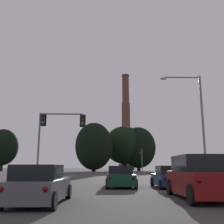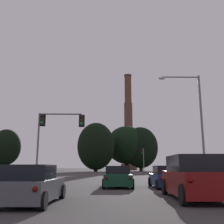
# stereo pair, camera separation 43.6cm
# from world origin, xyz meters

# --- Properties ---
(suv_right_lane_second) EXTENTS (2.31, 4.98, 1.86)m
(suv_right_lane_second) POSITION_xyz_m (3.25, 10.24, 0.90)
(suv_right_lane_second) COLOR maroon
(suv_right_lane_second) RESTS_ON ground_plane
(hatchback_right_lane_front) EXTENTS (1.98, 4.14, 1.44)m
(hatchback_right_lane_front) POSITION_xyz_m (3.45, 16.48, 0.66)
(hatchback_right_lane_front) COLOR navy
(hatchback_right_lane_front) RESTS_ON ground_plane
(sedan_center_lane_front) EXTENTS (2.11, 4.75, 1.43)m
(sedan_center_lane_front) POSITION_xyz_m (0.26, 17.35, 0.67)
(sedan_center_lane_front) COLOR #0F3823
(sedan_center_lane_front) RESTS_ON ground_plane
(hatchback_left_lane_second) EXTENTS (1.99, 4.14, 1.44)m
(hatchback_left_lane_second) POSITION_xyz_m (-3.35, 8.97, 0.66)
(hatchback_left_lane_second) COLOR #4C4F54
(hatchback_left_lane_second) RESTS_ON ground_plane
(traffic_light_overhead_left) EXTENTS (4.64, 0.50, 6.57)m
(traffic_light_overhead_left) POSITION_xyz_m (-5.72, 24.11, 4.98)
(traffic_light_overhead_left) COLOR slate
(traffic_light_overhead_left) RESTS_ON ground_plane
(traffic_light_far_right) EXTENTS (0.78, 0.50, 5.48)m
(traffic_light_far_right) POSITION_xyz_m (7.87, 59.25, 3.61)
(traffic_light_far_right) COLOR slate
(traffic_light_far_right) RESTS_ON ground_plane
(street_lamp) EXTENTS (3.84, 0.36, 9.63)m
(street_lamp) POSITION_xyz_m (7.40, 21.50, 5.89)
(street_lamp) COLOR slate
(street_lamp) RESTS_ON ground_plane
(smokestack) EXTENTS (6.94, 6.94, 43.37)m
(smokestack) POSITION_xyz_m (9.32, 114.40, 17.05)
(smokestack) COLOR #523427
(smokestack) RESTS_ON ground_plane
(treeline_center_right) EXTENTS (13.64, 12.27, 14.94)m
(treeline_center_right) POSITION_xyz_m (6.29, 87.24, 8.58)
(treeline_center_right) COLOR black
(treeline_center_right) RESTS_ON ground_plane
(treeline_right_mid) EXTENTS (11.52, 10.36, 14.61)m
(treeline_right_mid) POSITION_xyz_m (10.96, 86.75, 7.76)
(treeline_right_mid) COLOR black
(treeline_right_mid) RESTS_ON ground_plane
(treeline_center_left) EXTENTS (9.90, 8.91, 13.69)m
(treeline_center_left) POSITION_xyz_m (-33.90, 86.50, 7.73)
(treeline_center_left) COLOR black
(treeline_center_left) RESTS_ON ground_plane
(treeline_far_right) EXTENTS (11.26, 10.14, 14.62)m
(treeline_far_right) POSITION_xyz_m (-3.66, 78.23, 7.51)
(treeline_far_right) COLOR black
(treeline_far_right) RESTS_ON ground_plane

